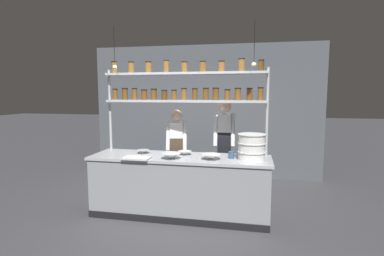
{
  "coord_description": "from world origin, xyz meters",
  "views": [
    {
      "loc": [
        1.07,
        -4.34,
        1.87
      ],
      "look_at": [
        0.15,
        0.2,
        1.33
      ],
      "focal_mm": 28.0,
      "sensor_mm": 36.0,
      "label": 1
    }
  ],
  "objects_px": {
    "chef_left": "(177,149)",
    "prep_bowl_center_front": "(185,153)",
    "cutting_board": "(137,158)",
    "spice_shelf_unit": "(184,91)",
    "prep_bowl_near_left": "(211,157)",
    "serving_cup_front": "(231,155)",
    "prep_bowl_near_right": "(171,156)",
    "prep_bowl_center_back": "(143,152)",
    "chef_center": "(224,143)",
    "container_stack": "(252,147)"
  },
  "relations": [
    {
      "from": "chef_left",
      "to": "chef_center",
      "type": "height_order",
      "value": "chef_center"
    },
    {
      "from": "prep_bowl_near_left",
      "to": "prep_bowl_center_back",
      "type": "relative_size",
      "value": 1.41
    },
    {
      "from": "cutting_board",
      "to": "prep_bowl_center_front",
      "type": "distance_m",
      "value": 0.75
    },
    {
      "from": "prep_bowl_center_front",
      "to": "chef_center",
      "type": "bearing_deg",
      "value": 45.98
    },
    {
      "from": "cutting_board",
      "to": "chef_center",
      "type": "bearing_deg",
      "value": 39.97
    },
    {
      "from": "prep_bowl_near_left",
      "to": "prep_bowl_near_right",
      "type": "distance_m",
      "value": 0.59
    },
    {
      "from": "chef_left",
      "to": "prep_bowl_center_front",
      "type": "xyz_separation_m",
      "value": [
        0.27,
        -0.53,
        0.04
      ]
    },
    {
      "from": "prep_bowl_center_back",
      "to": "prep_bowl_near_left",
      "type": "bearing_deg",
      "value": -11.55
    },
    {
      "from": "spice_shelf_unit",
      "to": "chef_center",
      "type": "distance_m",
      "value": 1.14
    },
    {
      "from": "spice_shelf_unit",
      "to": "chef_center",
      "type": "bearing_deg",
      "value": 31.38
    },
    {
      "from": "spice_shelf_unit",
      "to": "prep_bowl_near_right",
      "type": "height_order",
      "value": "spice_shelf_unit"
    },
    {
      "from": "chef_center",
      "to": "serving_cup_front",
      "type": "relative_size",
      "value": 16.99
    },
    {
      "from": "cutting_board",
      "to": "prep_bowl_center_back",
      "type": "distance_m",
      "value": 0.4
    },
    {
      "from": "spice_shelf_unit",
      "to": "prep_bowl_center_back",
      "type": "height_order",
      "value": "spice_shelf_unit"
    },
    {
      "from": "cutting_board",
      "to": "prep_bowl_center_back",
      "type": "xyz_separation_m",
      "value": [
        -0.05,
        0.39,
        0.01
      ]
    },
    {
      "from": "container_stack",
      "to": "prep_bowl_center_front",
      "type": "bearing_deg",
      "value": 170.59
    },
    {
      "from": "cutting_board",
      "to": "prep_bowl_near_right",
      "type": "height_order",
      "value": "prep_bowl_near_right"
    },
    {
      "from": "container_stack",
      "to": "prep_bowl_center_back",
      "type": "bearing_deg",
      "value": 175.06
    },
    {
      "from": "prep_bowl_near_left",
      "to": "prep_bowl_near_right",
      "type": "bearing_deg",
      "value": -173.51
    },
    {
      "from": "prep_bowl_near_left",
      "to": "prep_bowl_center_back",
      "type": "bearing_deg",
      "value": 168.45
    },
    {
      "from": "chef_left",
      "to": "chef_center",
      "type": "xyz_separation_m",
      "value": [
        0.82,
        0.04,
        0.12
      ]
    },
    {
      "from": "spice_shelf_unit",
      "to": "prep_bowl_near_left",
      "type": "height_order",
      "value": "spice_shelf_unit"
    },
    {
      "from": "prep_bowl_center_back",
      "to": "container_stack",
      "type": "bearing_deg",
      "value": -4.94
    },
    {
      "from": "container_stack",
      "to": "prep_bowl_near_left",
      "type": "relative_size",
      "value": 1.41
    },
    {
      "from": "prep_bowl_center_back",
      "to": "serving_cup_front",
      "type": "relative_size",
      "value": 1.95
    },
    {
      "from": "chef_left",
      "to": "prep_bowl_center_front",
      "type": "height_order",
      "value": "chef_left"
    },
    {
      "from": "cutting_board",
      "to": "prep_bowl_near_left",
      "type": "xyz_separation_m",
      "value": [
        1.07,
        0.16,
        0.03
      ]
    },
    {
      "from": "spice_shelf_unit",
      "to": "cutting_board",
      "type": "distance_m",
      "value": 1.29
    },
    {
      "from": "chef_left",
      "to": "prep_bowl_near_right",
      "type": "bearing_deg",
      "value": -92.78
    },
    {
      "from": "prep_bowl_near_left",
      "to": "prep_bowl_center_back",
      "type": "xyz_separation_m",
      "value": [
        -1.13,
        0.23,
        -0.01
      ]
    },
    {
      "from": "prep_bowl_near_right",
      "to": "serving_cup_front",
      "type": "bearing_deg",
      "value": 12.46
    },
    {
      "from": "spice_shelf_unit",
      "to": "serving_cup_front",
      "type": "height_order",
      "value": "spice_shelf_unit"
    },
    {
      "from": "spice_shelf_unit",
      "to": "chef_center",
      "type": "xyz_separation_m",
      "value": [
        0.61,
        0.37,
        -0.88
      ]
    },
    {
      "from": "chef_center",
      "to": "container_stack",
      "type": "distance_m",
      "value": 0.88
    },
    {
      "from": "prep_bowl_near_left",
      "to": "serving_cup_front",
      "type": "bearing_deg",
      "value": 24.03
    },
    {
      "from": "chef_left",
      "to": "serving_cup_front",
      "type": "relative_size",
      "value": 15.37
    },
    {
      "from": "spice_shelf_unit",
      "to": "prep_bowl_center_front",
      "type": "height_order",
      "value": "spice_shelf_unit"
    },
    {
      "from": "chef_center",
      "to": "prep_bowl_near_right",
      "type": "bearing_deg",
      "value": -131.15
    },
    {
      "from": "prep_bowl_center_front",
      "to": "prep_bowl_center_back",
      "type": "height_order",
      "value": "prep_bowl_center_front"
    },
    {
      "from": "chef_left",
      "to": "chef_center",
      "type": "bearing_deg",
      "value": -8.25
    },
    {
      "from": "prep_bowl_center_back",
      "to": "serving_cup_front",
      "type": "distance_m",
      "value": 1.41
    },
    {
      "from": "prep_bowl_near_left",
      "to": "prep_bowl_near_right",
      "type": "relative_size",
      "value": 0.98
    },
    {
      "from": "serving_cup_front",
      "to": "prep_bowl_center_back",
      "type": "bearing_deg",
      "value": 175.71
    },
    {
      "from": "chef_center",
      "to": "prep_bowl_center_back",
      "type": "height_order",
      "value": "chef_center"
    },
    {
      "from": "spice_shelf_unit",
      "to": "chef_center",
      "type": "relative_size",
      "value": 1.48
    },
    {
      "from": "spice_shelf_unit",
      "to": "container_stack",
      "type": "distance_m",
      "value": 1.39
    },
    {
      "from": "chef_center",
      "to": "prep_bowl_center_back",
      "type": "xyz_separation_m",
      "value": [
        -1.24,
        -0.6,
        -0.08
      ]
    },
    {
      "from": "spice_shelf_unit",
      "to": "chef_left",
      "type": "bearing_deg",
      "value": 123.15
    },
    {
      "from": "spice_shelf_unit",
      "to": "serving_cup_front",
      "type": "distance_m",
      "value": 1.27
    },
    {
      "from": "container_stack",
      "to": "prep_bowl_near_right",
      "type": "distance_m",
      "value": 1.18
    }
  ]
}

